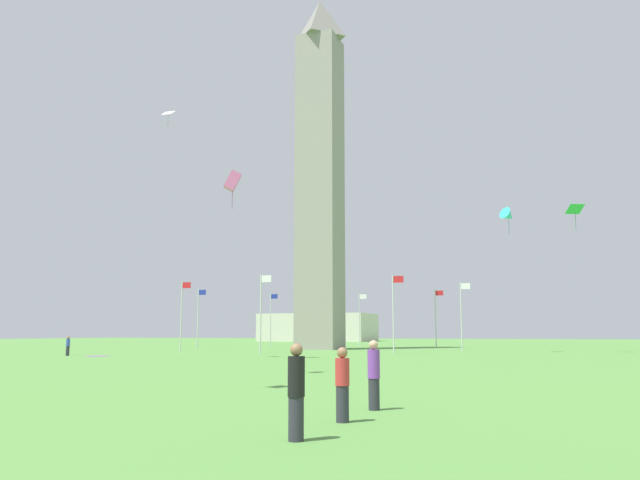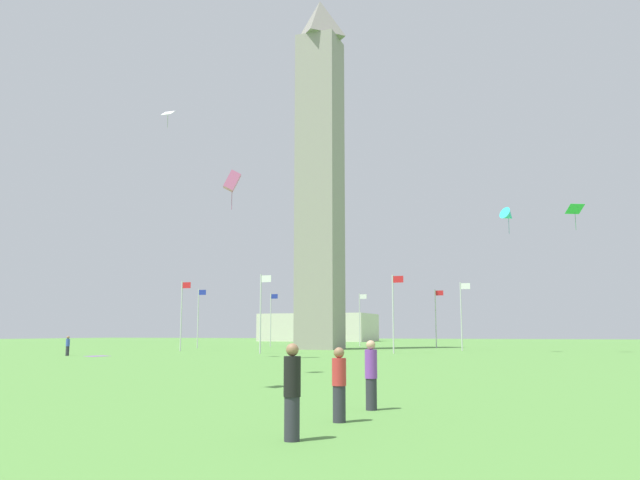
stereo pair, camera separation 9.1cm
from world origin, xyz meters
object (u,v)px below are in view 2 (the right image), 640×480
flagpole_w (261,310)px  person_red_shirt (339,385)px  flagpole_se (271,317)px  flagpole_s (198,315)px  flagpole_nw (394,310)px  kite_pink_box (232,181)px  kite_green_diamond (575,210)px  kite_white_diamond (168,114)px  flagpole_n (462,313)px  flagpole_e (360,317)px  flagpole_sw (182,312)px  obelisk_monument (320,168)px  person_purple_shirt (371,375)px  picnic_blanket_near_first_person (97,356)px  person_blue_shirt (68,346)px  flagpole_ne (436,316)px  kite_cyan_delta (508,216)px  person_black_shirt (292,392)px  distant_building (319,328)px

flagpole_w → person_red_shirt: (21.49, -41.62, -3.29)m
flagpole_se → flagpole_s: (-4.81, -11.62, 0.00)m
flagpole_nw → kite_pink_box: size_ratio=2.46×
flagpole_s → kite_green_diamond: kite_green_diamond is taller
flagpole_w → kite_white_diamond: 20.42m
flagpole_n → person_red_shirt: size_ratio=4.52×
flagpole_e → flagpole_sw: bearing=-112.5°
flagpole_n → flagpole_nw: size_ratio=1.00×
obelisk_monument → flagpole_sw: bearing=-134.8°
person_purple_shirt → picnic_blanket_near_first_person: (-31.72, 28.78, -0.88)m
obelisk_monument → person_blue_shirt: 36.62m
flagpole_sw → kite_green_diamond: (40.00, 7.00, 9.86)m
flagpole_e → kite_white_diamond: (-1.74, -46.77, 14.86)m
flagpole_ne → flagpole_sw: (-23.25, -23.25, 0.00)m
picnic_blanket_near_first_person → person_blue_shirt: bearing=-175.1°
kite_pink_box → picnic_blanket_near_first_person: 19.18m
obelisk_monument → flagpole_n: 24.17m
flagpole_ne → kite_cyan_delta: 21.93m
flagpole_se → person_black_shirt: flagpole_se is taller
person_blue_shirt → picnic_blanket_near_first_person: size_ratio=0.93×
flagpole_w → kite_green_diamond: bearing=22.6°
flagpole_w → obelisk_monument: bearing=90.2°
flagpole_w → distant_building: (-23.91, 81.19, -1.09)m
flagpole_s → flagpole_sw: 12.58m
person_red_shirt → kite_white_diamond: 40.46m
flagpole_w → picnic_blanket_near_first_person: (-10.17, -10.39, -4.10)m
flagpole_e → kite_white_diamond: size_ratio=5.05×
person_black_shirt → flagpole_sw: bearing=12.6°
kite_white_diamond → flagpole_sw: bearing=117.8°
flagpole_se → flagpole_nw: same height
flagpole_n → person_blue_shirt: (-29.52, -27.08, -3.28)m
flagpole_ne → kite_white_diamond: bearing=-107.7°
kite_green_diamond → person_black_shirt: bearing=-97.0°
flagpole_se → flagpole_sw: 23.25m
flagpole_n → flagpole_w: size_ratio=1.00×
flagpole_n → picnic_blanket_near_first_person: 38.00m
flagpole_e → person_black_shirt: flagpole_e is taller
kite_green_diamond → flagpole_sw: bearing=-170.1°
flagpole_s → kite_green_diamond: (44.81, -4.63, 9.86)m
obelisk_monument → kite_pink_box: bearing=-83.3°
kite_pink_box → kite_green_diamond: 34.99m
obelisk_monument → flagpole_sw: (-11.56, -11.62, -17.66)m
kite_pink_box → flagpole_sw: bearing=130.6°
flagpole_sw → kite_green_diamond: kite_green_diamond is taller
person_black_shirt → kite_green_diamond: (6.92, 56.09, 13.08)m
flagpole_ne → kite_cyan_delta: (10.46, -16.73, 9.56)m
person_red_shirt → person_black_shirt: (-0.04, -2.66, 0.07)m
flagpole_n → picnic_blanket_near_first_person: (-26.60, -26.83, -4.10)m
flagpole_n → flagpole_e: 23.25m
flagpole_ne → flagpole_s: same height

